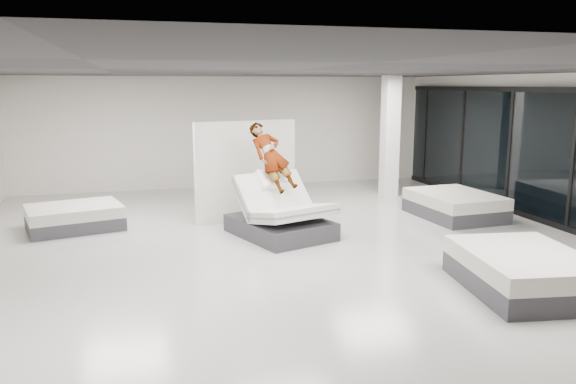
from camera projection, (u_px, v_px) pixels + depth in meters
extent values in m
plane|color=#A6A39C|center=(290.00, 254.00, 10.00)|extent=(14.00, 14.00, 0.00)
plane|color=#262629|center=(290.00, 70.00, 9.39)|extent=(14.00, 14.00, 0.00)
cube|color=silver|center=(227.00, 132.00, 16.33)|extent=(12.00, 0.04, 3.20)
cube|color=#333337|center=(280.00, 227.00, 11.16)|extent=(2.05, 2.36, 0.35)
cube|color=silver|center=(273.00, 195.00, 11.25)|extent=(1.68, 1.27, 0.87)
cube|color=slate|center=(273.00, 195.00, 11.25)|extent=(1.66, 1.16, 0.76)
cube|color=silver|center=(293.00, 214.00, 10.71)|extent=(1.74, 1.44, 0.39)
cube|color=slate|center=(293.00, 214.00, 10.71)|extent=(1.75, 1.43, 0.21)
cube|color=white|center=(271.00, 178.00, 11.25)|extent=(0.64, 0.53, 0.38)
imported|color=slate|center=(272.00, 172.00, 11.20)|extent=(1.04, 1.63, 1.18)
cube|color=black|center=(291.00, 182.00, 11.07)|extent=(0.09, 0.15, 0.08)
cube|color=silver|center=(247.00, 171.00, 12.40)|extent=(2.36, 0.72, 2.19)
cube|color=#333337|center=(454.00, 211.00, 12.72)|extent=(1.65, 2.13, 0.30)
cube|color=silver|center=(455.00, 199.00, 12.67)|extent=(1.65, 2.13, 0.25)
cube|color=#333337|center=(523.00, 280.00, 8.18)|extent=(1.87, 2.32, 0.32)
cube|color=silver|center=(525.00, 261.00, 8.13)|extent=(1.87, 2.32, 0.26)
cube|color=#333337|center=(75.00, 223.00, 11.68)|extent=(2.10, 1.77, 0.27)
cube|color=silver|center=(74.00, 211.00, 11.64)|extent=(2.10, 1.77, 0.23)
cube|color=white|center=(390.00, 136.00, 14.99)|extent=(0.40, 0.40, 3.20)
cube|color=#1D2931|center=(574.00, 161.00, 11.23)|extent=(0.06, 13.40, 2.80)
cube|color=black|center=(567.00, 229.00, 11.50)|extent=(0.12, 13.40, 0.12)
cube|color=black|center=(574.00, 161.00, 11.23)|extent=(0.09, 0.08, 2.80)
cube|color=black|center=(510.00, 150.00, 13.13)|extent=(0.09, 0.08, 2.80)
cube|color=black|center=(463.00, 142.00, 15.03)|extent=(0.09, 0.08, 2.80)
cube|color=black|center=(426.00, 136.00, 16.92)|extent=(0.09, 0.08, 2.80)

